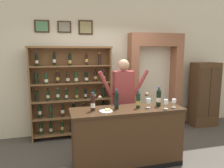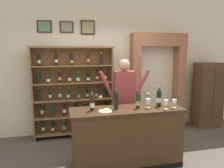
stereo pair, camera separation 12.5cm
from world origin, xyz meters
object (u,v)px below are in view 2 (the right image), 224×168
at_px(tasting_bottle_chianti, 159,98).
at_px(wine_glass_left, 166,103).
at_px(wine_glass_center, 174,102).
at_px(wine_shelf, 74,91).
at_px(tasting_bottle_riserva, 116,100).
at_px(shopkeeper, 124,94).
at_px(tasting_bottle_vin_santo, 92,102).
at_px(cheese_plate, 106,111).
at_px(tasting_counter, 127,137).
at_px(side_cabinet, 208,95).
at_px(tasting_bottle_brunello, 138,100).
at_px(wine_glass_right, 148,102).

xyz_separation_m(tasting_bottle_chianti, wine_glass_left, (0.03, -0.21, -0.04)).
bearing_deg(wine_glass_center, wine_glass_left, -164.95).
bearing_deg(wine_shelf, tasting_bottle_chianti, -46.33).
bearing_deg(tasting_bottle_riserva, shopkeeper, 62.77).
height_order(tasting_bottle_vin_santo, wine_glass_center, tasting_bottle_vin_santo).
bearing_deg(tasting_bottle_vin_santo, wine_shelf, 98.61).
bearing_deg(wine_glass_center, cheese_plate, 177.26).
relative_size(wine_shelf, tasting_bottle_riserva, 6.09).
bearing_deg(tasting_bottle_riserva, cheese_plate, -152.07).
distance_m(tasting_bottle_chianti, wine_glass_left, 0.21).
distance_m(tasting_counter, wine_glass_center, 0.98).
bearing_deg(wine_glass_left, tasting_bottle_vin_santo, 170.09).
height_order(side_cabinet, tasting_bottle_vin_santo, side_cabinet).
bearing_deg(tasting_bottle_brunello, shopkeeper, 94.84).
distance_m(wine_glass_right, cheese_plate, 0.74).
height_order(wine_glass_center, cheese_plate, wine_glass_center).
relative_size(tasting_bottle_chianti, wine_glass_left, 2.10).
relative_size(shopkeeper, tasting_bottle_brunello, 5.82).
bearing_deg(wine_glass_center, shopkeeper, 129.87).
bearing_deg(wine_glass_right, tasting_bottle_brunello, 167.29).
relative_size(side_cabinet, tasting_bottle_chianti, 4.90).
xyz_separation_m(tasting_bottle_brunello, tasting_bottle_chianti, (0.39, 0.03, 0.02)).
relative_size(wine_shelf, tasting_bottle_chianti, 6.09).
distance_m(shopkeeper, tasting_bottle_riserva, 0.69).
bearing_deg(cheese_plate, tasting_counter, 12.06).
bearing_deg(wine_shelf, tasting_bottle_brunello, -56.21).
bearing_deg(side_cabinet, wine_shelf, 177.78).
relative_size(wine_glass_right, wine_glass_left, 0.99).
distance_m(tasting_bottle_brunello, tasting_bottle_chianti, 0.39).
height_order(tasting_counter, wine_glass_center, wine_glass_center).
relative_size(tasting_bottle_chianti, cheese_plate, 1.56).
height_order(tasting_bottle_riserva, cheese_plate, tasting_bottle_riserva).
bearing_deg(shopkeeper, side_cabinet, 16.16).
bearing_deg(wine_shelf, tasting_bottle_riserva, -67.02).
bearing_deg(cheese_plate, shopkeeper, 54.50).
bearing_deg(side_cabinet, cheese_plate, -154.16).
bearing_deg(wine_shelf, tasting_bottle_vin_santo, -81.39).
xyz_separation_m(shopkeeper, tasting_bottle_riserva, (-0.31, -0.61, 0.04)).
bearing_deg(cheese_plate, wine_shelf, 105.05).
bearing_deg(tasting_bottle_riserva, tasting_counter, -7.39).
bearing_deg(wine_glass_right, wine_glass_left, -30.19).
bearing_deg(cheese_plate, tasting_bottle_vin_santo, 152.32).
distance_m(wine_shelf, side_cabinet, 3.32).
bearing_deg(tasting_bottle_vin_santo, tasting_counter, -2.29).
bearing_deg(tasting_bottle_riserva, wine_shelf, 112.98).
height_order(shopkeeper, tasting_bottle_chianti, shopkeeper).
distance_m(side_cabinet, tasting_bottle_chianti, 2.37).
distance_m(wine_shelf, wine_glass_center, 2.23).
bearing_deg(shopkeeper, wine_glass_left, -60.19).
distance_m(tasting_bottle_vin_santo, tasting_bottle_chianti, 1.14).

